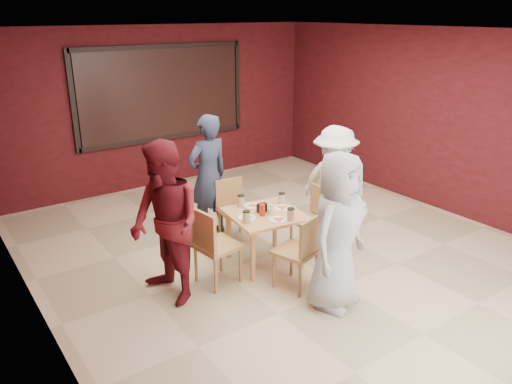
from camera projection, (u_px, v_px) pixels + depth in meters
floor at (283, 251)px, 6.65m from camera, size 7.00×7.00×0.00m
window_blinds at (163, 93)px, 8.73m from camera, size 3.00×0.02×1.50m
dining_table at (265, 219)px, 6.15m from camera, size 0.97×0.97×0.83m
chair_front at (302, 248)px, 5.60m from camera, size 0.54×0.54×0.90m
chair_back at (233, 206)px, 6.89m from camera, size 0.44×0.44×0.84m
chair_left at (212, 242)px, 5.67m from camera, size 0.51×0.51×0.95m
chair_right at (314, 215)px, 6.54m from camera, size 0.43×0.43×0.86m
diner_front at (337, 232)px, 5.17m from camera, size 0.97×0.79×1.72m
diner_back at (208, 176)px, 6.89m from camera, size 0.66×0.46×1.73m
diner_left at (166, 224)px, 5.27m from camera, size 0.75×0.92×1.79m
diner_right at (334, 185)px, 6.69m from camera, size 0.74×1.12×1.62m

